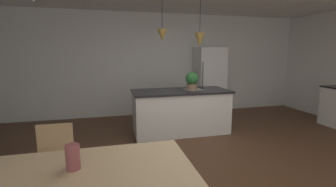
# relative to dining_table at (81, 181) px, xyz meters

# --- Properties ---
(ground_plane) EXTENTS (10.00, 8.40, 0.04)m
(ground_plane) POSITION_rel_dining_table_xyz_m (1.63, 1.17, -0.70)
(ground_plane) COLOR #4C301E
(wall_back_kitchen) EXTENTS (10.00, 0.12, 2.70)m
(wall_back_kitchen) POSITION_rel_dining_table_xyz_m (1.63, 4.43, 0.67)
(wall_back_kitchen) COLOR silver
(wall_back_kitchen) RESTS_ON ground_plane
(dining_table) EXTENTS (1.74, 0.96, 0.75)m
(dining_table) POSITION_rel_dining_table_xyz_m (0.00, 0.00, 0.00)
(dining_table) COLOR #D1B284
(dining_table) RESTS_ON ground_plane
(chair_far_left) EXTENTS (0.41, 0.41, 0.87)m
(chair_far_left) POSITION_rel_dining_table_xyz_m (-0.39, 0.85, -0.21)
(chair_far_left) COLOR tan
(chair_far_left) RESTS_ON ground_plane
(kitchen_island) EXTENTS (2.01, 0.86, 0.91)m
(kitchen_island) POSITION_rel_dining_table_xyz_m (1.65, 2.75, -0.22)
(kitchen_island) COLOR silver
(kitchen_island) RESTS_ON ground_plane
(refrigerator) EXTENTS (0.75, 0.67, 1.82)m
(refrigerator) POSITION_rel_dining_table_xyz_m (2.86, 4.03, 0.22)
(refrigerator) COLOR silver
(refrigerator) RESTS_ON ground_plane
(pendant_over_island_main) EXTENTS (0.20, 0.20, 0.80)m
(pendant_over_island_main) POSITION_rel_dining_table_xyz_m (1.26, 2.75, 1.33)
(pendant_over_island_main) COLOR black
(pendant_over_island_aux) EXTENTS (0.22, 0.22, 0.91)m
(pendant_over_island_aux) POSITION_rel_dining_table_xyz_m (2.04, 2.75, 1.25)
(pendant_over_island_aux) COLOR black
(potted_plant_on_island) EXTENTS (0.27, 0.27, 0.38)m
(potted_plant_on_island) POSITION_rel_dining_table_xyz_m (1.89, 2.75, 0.41)
(potted_plant_on_island) COLOR #8C664C
(potted_plant_on_island) RESTS_ON kitchen_island
(vase_on_dining_table) EXTENTS (0.11, 0.11, 0.20)m
(vase_on_dining_table) POSITION_rel_dining_table_xyz_m (-0.06, 0.08, 0.17)
(vase_on_dining_table) COLOR #994C51
(vase_on_dining_table) RESTS_ON dining_table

